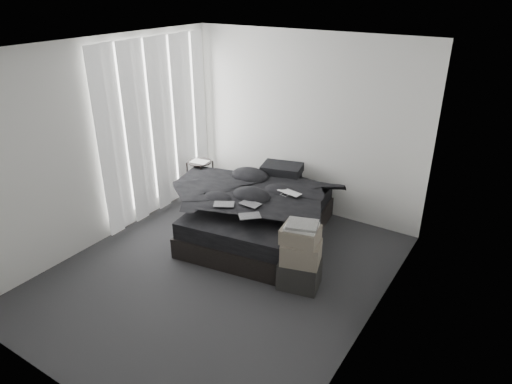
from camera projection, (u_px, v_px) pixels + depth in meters
The scene contains 25 objects.
floor at pixel (220, 272), 5.49m from camera, with size 3.60×4.20×0.01m, color #2C2C2E.
ceiling at pixel (211, 48), 4.39m from camera, with size 3.60×4.20×0.01m, color white.
wall_back at pixel (305, 125), 6.54m from camera, with size 3.60×0.01×2.60m, color white.
wall_front at pixel (43, 265), 3.34m from camera, with size 3.60×0.01×2.60m, color white.
wall_left at pixel (104, 143), 5.82m from camera, with size 0.01×4.20×2.60m, color white.
wall_right at pixel (378, 214), 4.06m from camera, with size 0.01×4.20×2.60m, color white.
window_left at pixel (154, 123), 6.47m from camera, with size 0.02×2.00×2.30m, color white.
curtain_left at pixel (157, 128), 6.48m from camera, with size 0.06×2.12×2.48m, color white.
bed at pixel (259, 225), 6.25m from camera, with size 1.53×2.02×0.27m, color black.
mattress at pixel (259, 209), 6.15m from camera, with size 1.47×1.96×0.22m, color black.
duvet at pixel (258, 196), 6.01m from camera, with size 1.49×1.73×0.24m, color black.
pillow_lower at pixel (278, 176), 6.74m from camera, with size 0.61×0.41×0.14m, color black.
pillow_upper at pixel (282, 169), 6.64m from camera, with size 0.57×0.39×0.13m, color black.
laptop at pixel (287, 189), 5.90m from camera, with size 0.32×0.21×0.03m, color silver.
comic_a at pixel (224, 199), 5.65m from camera, with size 0.25×0.17×0.01m, color black.
comic_b at pixel (250, 198), 5.66m from camera, with size 0.25×0.17×0.01m, color black.
comic_c at pixel (250, 209), 5.36m from camera, with size 0.25×0.17×0.01m, color black.
side_stand at pixel (201, 182), 7.08m from camera, with size 0.37×0.37×0.68m, color black.
papers at pixel (200, 162), 6.92m from camera, with size 0.26×0.19×0.01m, color white.
floor_books at pixel (193, 209), 6.81m from camera, with size 0.15×0.22×0.15m, color black.
box_lower at pixel (299, 273), 5.18m from camera, with size 0.45×0.35×0.33m, color black.
box_mid at pixel (301, 252), 5.04m from camera, with size 0.42×0.33×0.25m, color #6A6154.
box_upper at pixel (300, 235), 4.97m from camera, with size 0.40×0.32×0.18m, color #6A6154.
art_book_white at pixel (302, 227), 4.92m from camera, with size 0.34×0.27×0.03m, color silver.
art_book_snake at pixel (302, 224), 4.90m from camera, with size 0.33×0.26×0.03m, color silver.
Camera 1 is at (2.82, -3.61, 3.20)m, focal length 32.00 mm.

